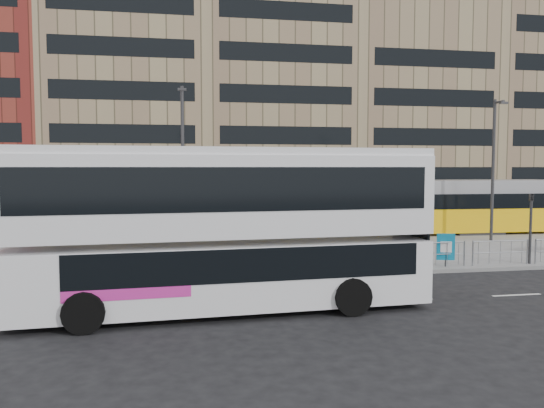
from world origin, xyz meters
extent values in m
plane|color=black|center=(0.00, 0.00, 0.00)|extent=(120.00, 120.00, 0.00)
cube|color=slate|center=(0.00, 12.00, 0.07)|extent=(64.00, 24.00, 0.15)
cube|color=gray|center=(0.00, 0.05, 0.07)|extent=(64.00, 0.25, 0.17)
cube|color=#92815E|center=(-10.00, 34.00, 11.00)|extent=(14.00, 16.00, 22.00)
cube|color=#92815E|center=(4.00, 34.00, 12.00)|extent=(14.00, 16.00, 24.00)
cube|color=#92815E|center=(18.00, 34.00, 10.50)|extent=(14.00, 16.00, 21.00)
cube|color=#38383D|center=(18.00, 34.00, 21.60)|extent=(14.40, 16.40, 1.20)
cube|color=#92815E|center=(32.00, 34.00, 11.50)|extent=(14.00, 16.00, 23.00)
cylinder|color=#96989E|center=(2.00, 0.50, 1.20)|extent=(32.00, 0.05, 0.05)
cylinder|color=#96989E|center=(2.00, 0.50, 0.70)|extent=(32.00, 0.04, 0.04)
cube|color=white|center=(1.00, -4.00, 0.01)|extent=(62.00, 0.12, 0.01)
cube|color=white|center=(-4.07, -4.23, 1.19)|extent=(12.57, 3.58, 1.92)
cube|color=white|center=(-4.07, -4.23, 3.56)|extent=(12.57, 3.58, 2.37)
cube|color=white|center=(-4.07, -4.23, 4.80)|extent=(12.56, 3.46, 0.34)
cube|color=black|center=(-3.50, -4.20, 1.64)|extent=(10.31, 3.49, 0.96)
cube|color=black|center=(-4.07, -4.23, 3.78)|extent=(11.89, 3.58, 1.24)
cube|color=#D42A9B|center=(-6.89, -4.39, 1.13)|extent=(3.55, 3.10, 0.56)
cylinder|color=black|center=(-0.38, -5.46, 0.56)|extent=(1.15, 0.40, 1.13)
cylinder|color=black|center=(-0.54, -2.59, 0.56)|extent=(1.15, 0.40, 1.13)
cylinder|color=black|center=(-7.93, -5.89, 0.56)|extent=(1.15, 0.40, 1.13)
cylinder|color=black|center=(-8.10, -3.01, 0.56)|extent=(1.15, 0.40, 1.13)
cube|color=yellow|center=(3.91, 11.27, 1.13)|extent=(29.06, 3.17, 1.66)
cube|color=black|center=(3.91, 11.27, 2.28)|extent=(28.65, 3.20, 0.93)
cube|color=#A9A9AE|center=(3.91, 11.27, 3.16)|extent=(29.06, 2.95, 0.83)
cube|color=yellow|center=(17.80, 11.07, 1.81)|extent=(1.28, 2.35, 2.70)
cube|color=yellow|center=(-9.98, 11.47, 1.81)|extent=(1.28, 2.35, 2.70)
cylinder|color=#2D2D30|center=(3.91, 11.27, 1.91)|extent=(2.51, 2.51, 3.11)
cube|color=#2D2D30|center=(13.24, 11.14, 0.41)|extent=(3.15, 2.65, 0.52)
cube|color=#2D2D30|center=(-5.42, 11.40, 0.41)|extent=(3.15, 2.65, 0.52)
cylinder|color=#2D2D30|center=(5.78, 0.57, 0.53)|extent=(0.06, 0.06, 0.76)
cube|color=#0B77A5|center=(5.78, 0.57, 1.00)|extent=(0.74, 0.27, 1.13)
cube|color=white|center=(5.78, 0.53, 1.00)|extent=(0.46, 0.14, 0.47)
imported|color=black|center=(-1.92, 4.93, 1.10)|extent=(0.51, 0.73, 1.90)
cylinder|color=#2D2D30|center=(-7.12, 1.22, 1.65)|extent=(0.12, 0.12, 3.00)
imported|color=#2D2D30|center=(-7.12, 1.22, 2.75)|extent=(0.23, 0.25, 1.00)
cylinder|color=#2D2D30|center=(9.76, 0.56, 1.65)|extent=(0.12, 0.12, 3.00)
imported|color=#2D2D30|center=(9.76, 0.56, 2.75)|extent=(0.19, 0.22, 1.00)
cylinder|color=#2D2D30|center=(-5.23, 8.82, 4.44)|extent=(0.18, 0.18, 8.58)
cylinder|color=#2D2D30|center=(-5.23, 8.42, 8.53)|extent=(0.14, 0.90, 0.14)
cube|color=#2D2D30|center=(-5.23, 7.97, 8.43)|extent=(0.45, 0.20, 0.12)
cylinder|color=#2D2D30|center=(12.42, 7.70, 4.21)|extent=(0.18, 0.18, 8.12)
cylinder|color=#2D2D30|center=(12.42, 7.30, 8.07)|extent=(0.14, 0.90, 0.14)
cube|color=#2D2D30|center=(12.42, 6.85, 7.97)|extent=(0.45, 0.20, 0.12)
camera|label=1|loc=(-5.37, -20.27, 4.40)|focal=35.00mm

